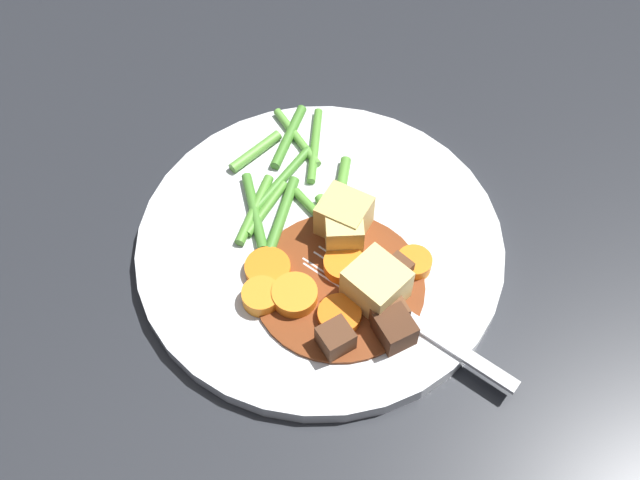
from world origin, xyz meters
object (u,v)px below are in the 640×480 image
at_px(potato_chunk_1, 344,217).
at_px(fork, 401,314).
at_px(carrot_slice_3, 268,269).
at_px(carrot_slice_5, 344,266).
at_px(carrot_slice_1, 414,263).
at_px(meat_chunk_0, 396,273).
at_px(dinner_plate, 320,245).
at_px(meat_chunk_1, 395,329).
at_px(meat_chunk_2, 387,312).
at_px(carrot_slice_2, 339,316).
at_px(carrot_slice_4, 261,296).
at_px(meat_chunk_3, 330,340).
at_px(potato_chunk_2, 344,233).
at_px(carrot_slice_0, 295,296).
at_px(potato_chunk_0, 376,285).

xyz_separation_m(potato_chunk_1, fork, (0.08, 0.03, -0.01)).
bearing_deg(carrot_slice_3, carrot_slice_5, 84.49).
xyz_separation_m(carrot_slice_1, meat_chunk_0, (0.01, -0.02, 0.00)).
bearing_deg(meat_chunk_0, dinner_plate, -129.65).
distance_m(dinner_plate, carrot_slice_5, 0.03).
bearing_deg(carrot_slice_3, potato_chunk_1, 117.21).
relative_size(dinner_plate, carrot_slice_3, 8.26).
bearing_deg(potato_chunk_1, meat_chunk_1, 13.28).
relative_size(meat_chunk_0, meat_chunk_1, 0.82).
xyz_separation_m(meat_chunk_2, fork, (-0.00, 0.01, -0.01)).
xyz_separation_m(carrot_slice_1, carrot_slice_2, (0.04, -0.06, -0.00)).
bearing_deg(potato_chunk_1, meat_chunk_0, 32.22).
height_order(carrot_slice_4, meat_chunk_3, meat_chunk_3).
xyz_separation_m(carrot_slice_1, potato_chunk_2, (-0.03, -0.05, 0.01)).
xyz_separation_m(carrot_slice_5, potato_chunk_2, (-0.02, 0.00, 0.01)).
distance_m(carrot_slice_3, meat_chunk_2, 0.09).
distance_m(carrot_slice_0, potato_chunk_1, 0.07).
relative_size(carrot_slice_1, potato_chunk_2, 0.83).
relative_size(carrot_slice_4, fork, 0.21).
xyz_separation_m(carrot_slice_4, meat_chunk_1, (0.04, 0.09, 0.00)).
distance_m(carrot_slice_0, carrot_slice_1, 0.09).
bearing_deg(carrot_slice_0, carrot_slice_3, -147.11).
relative_size(carrot_slice_1, meat_chunk_3, 1.21).
bearing_deg(dinner_plate, potato_chunk_1, 112.31).
relative_size(carrot_slice_0, meat_chunk_3, 1.52).
bearing_deg(carrot_slice_4, potato_chunk_2, 122.48).
xyz_separation_m(carrot_slice_0, carrot_slice_5, (-0.02, 0.04, -0.00)).
bearing_deg(fork, carrot_slice_2, -92.20).
height_order(carrot_slice_1, potato_chunk_0, potato_chunk_0).
distance_m(carrot_slice_4, potato_chunk_2, 0.08).
distance_m(potato_chunk_2, meat_chunk_2, 0.07).
bearing_deg(potato_chunk_1, carrot_slice_2, -10.00).
bearing_deg(carrot_slice_4, carrot_slice_2, 68.02).
distance_m(potato_chunk_1, meat_chunk_3, 0.10).
distance_m(carrot_slice_4, meat_chunk_3, 0.06).
bearing_deg(carrot_slice_2, meat_chunk_0, 121.49).
bearing_deg(fork, carrot_slice_0, -105.48).
distance_m(carrot_slice_3, potato_chunk_2, 0.06).
height_order(carrot_slice_0, meat_chunk_0, meat_chunk_0).
xyz_separation_m(carrot_slice_5, meat_chunk_2, (0.04, 0.02, 0.00)).
bearing_deg(dinner_plate, carrot_slice_0, -25.72).
bearing_deg(meat_chunk_0, fork, -0.96).
relative_size(potato_chunk_0, potato_chunk_2, 1.20).
bearing_deg(potato_chunk_0, potato_chunk_2, -161.36).
relative_size(dinner_plate, meat_chunk_2, 11.24).
bearing_deg(meat_chunk_1, potato_chunk_1, -166.72).
xyz_separation_m(dinner_plate, meat_chunk_2, (0.07, 0.04, 0.02)).
bearing_deg(dinner_plate, carrot_slice_1, 63.58).
bearing_deg(meat_chunk_1, carrot_slice_0, -119.19).
bearing_deg(dinner_plate, potato_chunk_0, 31.60).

